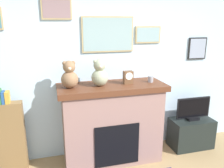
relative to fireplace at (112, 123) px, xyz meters
name	(u,v)px	position (x,y,z in m)	size (l,w,h in m)	color
back_wall	(111,74)	(0.08, 0.36, 0.69)	(5.20, 0.15, 2.60)	silver
fireplace	(112,123)	(0.00, 0.00, 0.00)	(1.58, 0.65, 1.23)	#8F6B63
bookshelf	(7,135)	(-1.52, 0.10, -0.05)	(0.49, 0.16, 1.24)	brown
tv_stand	(191,133)	(1.42, 0.00, -0.36)	(0.71, 0.40, 0.51)	black
television	(193,109)	(1.42, 0.00, 0.08)	(0.60, 0.14, 0.39)	black
candle_jar	(151,79)	(0.61, -0.02, 0.65)	(0.08, 0.08, 0.09)	gray
mantel_clock	(128,77)	(0.24, -0.02, 0.70)	(0.14, 0.10, 0.19)	brown
teddy_bear_cream	(70,76)	(-0.61, -0.02, 0.78)	(0.24, 0.24, 0.38)	#856244
teddy_bear_grey	(100,74)	(-0.18, -0.02, 0.78)	(0.24, 0.24, 0.39)	#99A081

